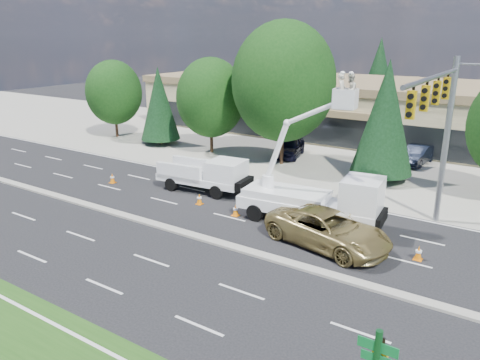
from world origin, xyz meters
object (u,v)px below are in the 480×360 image
Objects in this scene: signal_mast at (442,120)px; utility_pickup at (208,178)px; minivan at (328,229)px; bucket_truck at (319,195)px.

signal_mast is 14.78m from utility_pickup.
utility_pickup is 0.97× the size of minivan.
minivan is at bearing -132.20° from signal_mast.
utility_pickup is 10.56m from minivan.
utility_pickup is at bearing 83.02° from minivan.
utility_pickup is at bearing -176.61° from signal_mast.
signal_mast is 7.15m from bucket_truck.
utility_pickup reaches higher than minivan.
signal_mast is at bearing 14.80° from bucket_truck.
utility_pickup is 0.74× the size of bucket_truck.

